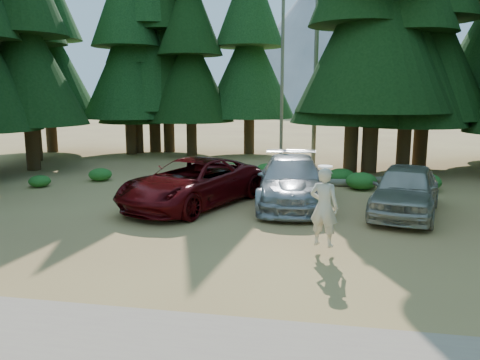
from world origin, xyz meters
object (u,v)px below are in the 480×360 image
Objects in this scene: log_left at (284,179)px; log_right at (371,180)px; red_pickup at (192,183)px; silver_minivan_right at (406,190)px; silver_minivan_center at (292,181)px; log_mid at (329,182)px; frisbee_player at (324,207)px.

log_right is at bearing 21.48° from log_left.
red_pickup reaches higher than silver_minivan_right.
log_right is (3.28, 4.72, -0.72)m from silver_minivan_center.
log_mid is at bearing 64.55° from red_pickup.
log_left is (2.88, 5.01, -0.70)m from red_pickup.
red_pickup is 1.02× the size of silver_minivan_center.
silver_minivan_center reaches higher than log_left.
silver_minivan_center is at bearing -177.83° from silver_minivan_right.
frisbee_player reaches higher than red_pickup.
log_mid is 2.17m from log_right.
log_right is (2.12, 9.98, -1.08)m from frisbee_player.
silver_minivan_right is 6.68m from log_left.
red_pickup is 2.98× the size of frisbee_player.
frisbee_player is 10.26m from log_right.
silver_minivan_right reaches higher than log_right.
silver_minivan_right is (3.84, -0.82, -0.02)m from silver_minivan_center.
log_left is (-4.45, 4.93, -0.70)m from silver_minivan_right.
silver_minivan_center reaches higher than log_right.
silver_minivan_right is 2.43× the size of frisbee_player.
log_left is at bearing 165.58° from log_mid.
red_pickup is at bearing -138.94° from log_mid.
frisbee_player is 0.48× the size of log_right.
log_right is (3.89, 0.61, -0.01)m from log_left.
log_mid reaches higher than log_right.
log_mid reaches higher than log_left.
frisbee_player reaches higher than log_left.
log_left is at bearing -59.22° from frisbee_player.
log_mid is at bearing -178.82° from log_right.
red_pickup reaches higher than log_left.
silver_minivan_center is 3.99m from log_mid.
silver_minivan_center is at bearing -57.45° from frisbee_player.
red_pickup is 6.72m from log_mid.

